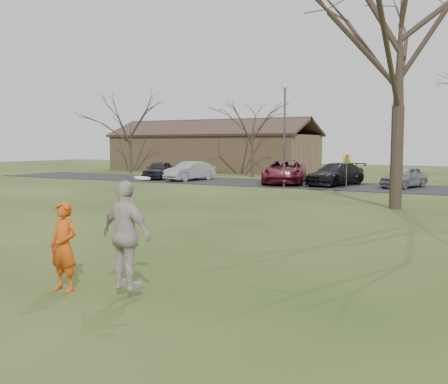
{
  "coord_description": "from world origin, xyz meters",
  "views": [
    {
      "loc": [
        6.0,
        -6.88,
        2.66
      ],
      "look_at": [
        0.0,
        4.0,
        1.5
      ],
      "focal_mm": 41.35,
      "sensor_mm": 36.0,
      "label": 1
    }
  ],
  "objects_px": {
    "catching_play": "(127,235)",
    "car_2": "(285,172)",
    "car_1": "(190,171)",
    "car_4": "(404,177)",
    "big_tree": "(401,35)",
    "lamp_post": "(285,122)",
    "building": "(213,151)",
    "player_defender": "(64,246)",
    "car_3": "(336,174)",
    "car_0": "(159,170)"
  },
  "relations": [
    {
      "from": "catching_play",
      "to": "car_2",
      "type": "bearing_deg",
      "value": 106.27
    },
    {
      "from": "car_1",
      "to": "car_2",
      "type": "xyz_separation_m",
      "value": [
        7.16,
        0.44,
        0.1
      ]
    },
    {
      "from": "car_2",
      "to": "catching_play",
      "type": "bearing_deg",
      "value": -90.84
    },
    {
      "from": "car_4",
      "to": "big_tree",
      "type": "height_order",
      "value": "big_tree"
    },
    {
      "from": "car_2",
      "to": "car_4",
      "type": "height_order",
      "value": "car_2"
    },
    {
      "from": "catching_play",
      "to": "lamp_post",
      "type": "relative_size",
      "value": 0.31
    },
    {
      "from": "building",
      "to": "car_2",
      "type": "bearing_deg",
      "value": -45.1
    },
    {
      "from": "big_tree",
      "to": "building",
      "type": "bearing_deg",
      "value": 133.73
    },
    {
      "from": "player_defender",
      "to": "big_tree",
      "type": "relative_size",
      "value": 0.12
    },
    {
      "from": "player_defender",
      "to": "lamp_post",
      "type": "relative_size",
      "value": 0.26
    },
    {
      "from": "player_defender",
      "to": "car_1",
      "type": "xyz_separation_m",
      "value": [
        -13.12,
        24.69,
        -0.09
      ]
    },
    {
      "from": "car_4",
      "to": "big_tree",
      "type": "relative_size",
      "value": 0.27
    },
    {
      "from": "player_defender",
      "to": "catching_play",
      "type": "height_order",
      "value": "catching_play"
    },
    {
      "from": "car_3",
      "to": "lamp_post",
      "type": "distance_m",
      "value": 4.87
    },
    {
      "from": "car_0",
      "to": "building",
      "type": "height_order",
      "value": "building"
    },
    {
      "from": "player_defender",
      "to": "car_0",
      "type": "relative_size",
      "value": 0.41
    },
    {
      "from": "car_0",
      "to": "car_3",
      "type": "relative_size",
      "value": 0.81
    },
    {
      "from": "car_3",
      "to": "player_defender",
      "type": "bearing_deg",
      "value": -69.9
    },
    {
      "from": "car_0",
      "to": "catching_play",
      "type": "distance_m",
      "value": 30.12
    },
    {
      "from": "car_4",
      "to": "lamp_post",
      "type": "bearing_deg",
      "value": -137.84
    },
    {
      "from": "car_3",
      "to": "car_2",
      "type": "bearing_deg",
      "value": -159.71
    },
    {
      "from": "car_4",
      "to": "catching_play",
      "type": "bearing_deg",
      "value": -72.79
    },
    {
      "from": "building",
      "to": "catching_play",
      "type": "bearing_deg",
      "value": -61.88
    },
    {
      "from": "catching_play",
      "to": "big_tree",
      "type": "bearing_deg",
      "value": 83.75
    },
    {
      "from": "player_defender",
      "to": "car_3",
      "type": "height_order",
      "value": "player_defender"
    },
    {
      "from": "player_defender",
      "to": "car_3",
      "type": "distance_m",
      "value": 25.61
    },
    {
      "from": "car_3",
      "to": "car_4",
      "type": "relative_size",
      "value": 1.3
    },
    {
      "from": "car_1",
      "to": "car_4",
      "type": "distance_m",
      "value": 14.7
    },
    {
      "from": "catching_play",
      "to": "building",
      "type": "distance_m",
      "value": 43.18
    },
    {
      "from": "car_1",
      "to": "car_2",
      "type": "bearing_deg",
      "value": 14.17
    },
    {
      "from": "car_3",
      "to": "catching_play",
      "type": "relative_size",
      "value": 2.52
    },
    {
      "from": "car_1",
      "to": "building",
      "type": "bearing_deg",
      "value": 124.21
    },
    {
      "from": "car_0",
      "to": "building",
      "type": "relative_size",
      "value": 0.19
    },
    {
      "from": "car_0",
      "to": "lamp_post",
      "type": "bearing_deg",
      "value": -28.52
    },
    {
      "from": "car_1",
      "to": "catching_play",
      "type": "bearing_deg",
      "value": -48.82
    },
    {
      "from": "car_0",
      "to": "car_2",
      "type": "relative_size",
      "value": 0.7
    },
    {
      "from": "player_defender",
      "to": "catching_play",
      "type": "bearing_deg",
      "value": 5.58
    },
    {
      "from": "catching_play",
      "to": "big_tree",
      "type": "height_order",
      "value": "big_tree"
    },
    {
      "from": "player_defender",
      "to": "car_3",
      "type": "relative_size",
      "value": 0.33
    },
    {
      "from": "car_1",
      "to": "car_4",
      "type": "xyz_separation_m",
      "value": [
        14.66,
        1.03,
        -0.04
      ]
    },
    {
      "from": "car_2",
      "to": "lamp_post",
      "type": "xyz_separation_m",
      "value": [
        0.94,
        -2.39,
        3.15
      ]
    },
    {
      "from": "car_3",
      "to": "catching_play",
      "type": "bearing_deg",
      "value": -66.9
    },
    {
      "from": "car_3",
      "to": "lamp_post",
      "type": "bearing_deg",
      "value": -116.99
    },
    {
      "from": "car_1",
      "to": "car_4",
      "type": "height_order",
      "value": "car_1"
    },
    {
      "from": "car_4",
      "to": "car_1",
      "type": "bearing_deg",
      "value": -158.31
    },
    {
      "from": "car_2",
      "to": "catching_play",
      "type": "relative_size",
      "value": 2.91
    },
    {
      "from": "big_tree",
      "to": "car_4",
      "type": "bearing_deg",
      "value": 97.83
    },
    {
      "from": "car_2",
      "to": "catching_play",
      "type": "height_order",
      "value": "catching_play"
    },
    {
      "from": "car_3",
      "to": "building",
      "type": "xyz_separation_m",
      "value": [
        -16.41,
        12.75,
        1.18
      ]
    },
    {
      "from": "player_defender",
      "to": "car_1",
      "type": "relative_size",
      "value": 0.39
    }
  ]
}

